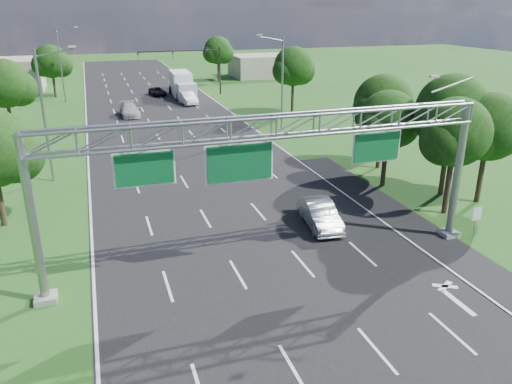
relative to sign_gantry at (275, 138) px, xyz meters
name	(u,v)px	position (x,y,z in m)	size (l,w,h in m)	color
ground	(198,167)	(-0.33, 18.00, -6.89)	(220.00, 220.00, 0.00)	#205218
road	(198,167)	(-0.33, 18.00, -6.89)	(18.00, 180.00, 0.02)	black
road_flare	(410,225)	(9.87, 2.00, -6.89)	(3.00, 30.00, 0.02)	black
sign_gantry	(275,138)	(0.00, 0.00, 0.00)	(23.50, 1.00, 9.56)	gray
regulatory_sign	(476,217)	(12.07, -1.02, -5.38)	(0.60, 0.08, 2.10)	gray
traffic_signal	(197,60)	(7.15, 53.00, -1.72)	(12.21, 0.24, 7.00)	black
streetlight_l_near	(46,110)	(-11.63, 18.00, -1.31)	(2.97, 0.22, 10.16)	gray
streetlight_l_far	(62,62)	(-11.63, 53.00, -1.31)	(2.97, 0.22, 10.16)	gray
streetlight_r_mid	(281,79)	(10.97, 28.00, -1.31)	(2.97, 0.22, 10.16)	gray
tree_cluster_right	(431,120)	(14.47, 7.19, -1.58)	(9.91, 14.60, 8.68)	#2D2116
tree_verge_lb	(6,86)	(-16.25, 33.04, -1.48)	(5.76, 4.80, 8.06)	#2D2116
tree_verge_lc	(52,63)	(-13.25, 58.04, -1.92)	(5.76, 4.80, 7.62)	#2D2116
tree_verge_rd	(294,68)	(15.75, 36.04, -1.26)	(5.76, 4.80, 8.28)	#2D2116
tree_verge_re	(218,52)	(13.75, 66.04, -1.70)	(5.76, 4.80, 7.84)	#2D2116
building_right	(264,66)	(23.67, 70.00, -4.89)	(12.00, 9.00, 4.00)	gray
silver_sedan	(320,214)	(4.40, 3.71, -6.10)	(1.67, 4.80, 1.58)	#ACB1B8
car_queue_a	(130,110)	(-3.99, 40.94, -6.13)	(2.12, 5.23, 1.52)	#B8B8B8
car_queue_b	(158,91)	(1.33, 54.97, -6.30)	(1.95, 4.23, 1.17)	black
car_queue_d	(188,98)	(4.35, 46.61, -6.08)	(1.71, 4.92, 1.62)	white
box_truck	(182,85)	(4.73, 52.61, -5.18)	(3.04, 9.52, 3.56)	white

